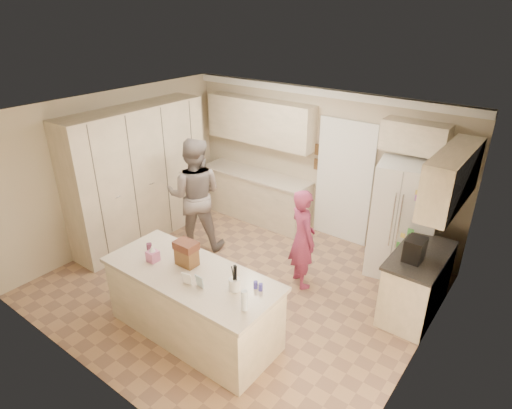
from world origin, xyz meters
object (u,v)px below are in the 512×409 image
Objects in this scene: dollhouse_body at (187,257)px; island_base at (193,304)px; refrigerator at (403,221)px; teen_boy at (195,195)px; utensil_crock at (234,284)px; tissue_box at (153,256)px; coffee_maker at (415,249)px; teen_girl at (302,239)px.

island_base is at bearing -33.69° from dollhouse_body.
refrigerator is 6.92× the size of dollhouse_body.
teen_boy is (-1.34, 1.51, -0.06)m from dollhouse_body.
dollhouse_body is 2.02m from teen_boy.
tissue_box is at bearing -172.87° from utensil_crock.
teen_boy reaches higher than coffee_maker.
teen_girl is at bearing -174.29° from coffee_maker.
coffee_maker reaches higher than island_base.
coffee_maker is (0.48, -1.02, 0.17)m from refrigerator.
tissue_box is 0.09× the size of teen_girl.
refrigerator is 3.69m from tissue_box.
coffee_maker is 2.14× the size of tissue_box.
teen_girl is at bearing 73.39° from island_base.
utensil_crock is 0.08× the size of teen_boy.
teen_boy is (-3.54, -0.29, -0.10)m from coffee_maker.
utensil_crock is at bearing -3.58° from dollhouse_body.
refrigerator is 1.14m from coffee_maker.
island_base is 15.71× the size of tissue_box.
tissue_box reaches higher than island_base.
teen_boy reaches higher than tissue_box.
coffee_maker is at bearing 52.88° from utensil_crock.
dollhouse_body reaches higher than utensil_crock.
teen_girl reaches higher than island_base.
dollhouse_body reaches higher than island_base.
teen_boy reaches higher than teen_girl.
dollhouse_body reaches higher than tissue_box.
refrigerator reaches higher than island_base.
tissue_box is (-1.20, -0.15, -0.00)m from utensil_crock.
refrigerator is 1.58m from teen_girl.
refrigerator is at bearing 169.25° from teen_boy.
coffee_maker is 2.84m from dollhouse_body.
refrigerator is 3.33m from teen_boy.
tissue_box is at bearing -153.43° from dollhouse_body.
teen_boy reaches higher than refrigerator.
dollhouse_body is at bearing 101.33° from teen_girl.
island_base is 2.26m from teen_boy.
island_base is 1.13× the size of teen_boy.
refrigerator is 3.02m from utensil_crock.
refrigerator is at bearing 72.33° from utensil_crock.
teen_girl is (-0.13, 1.70, -0.23)m from utensil_crock.
coffee_maker is at bearing 150.71° from teen_boy.
refrigerator is at bearing -98.12° from teen_girl.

